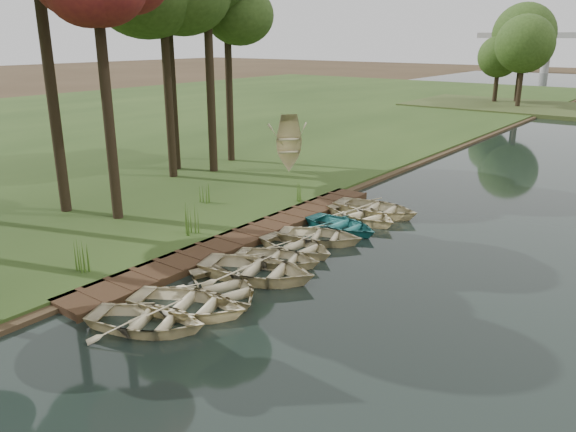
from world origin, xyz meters
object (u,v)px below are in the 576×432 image
Objects in this scene: rowboat_0 at (147,317)px; rowboat_1 at (188,301)px; rowboat_2 at (224,285)px; stored_rowboat at (288,166)px; boardwalk at (247,237)px.

rowboat_1 is (0.20, 1.33, 0.02)m from rowboat_0.
rowboat_2 is 1.01× the size of stored_rowboat.
rowboat_1 is 17.07m from stored_rowboat.
stored_rowboat is at bearing 7.90° from rowboat_1.
boardwalk is at bearing -3.78° from rowboat_0.
rowboat_1 is (2.76, -5.71, 0.27)m from boardwalk.
boardwalk is at bearing -114.59° from stored_rowboat.
boardwalk is 4.87× the size of rowboat_2.
rowboat_1 reaches higher than rowboat_2.
rowboat_0 is 18.17m from stored_rowboat.
boardwalk is 6.35m from rowboat_1.
stored_rowboat is (-7.90, 15.13, 0.22)m from rowboat_1.
rowboat_1 is at bearing -115.64° from stored_rowboat.
stored_rowboat is (-7.89, 13.65, 0.25)m from rowboat_2.
rowboat_0 is 1.03× the size of stored_rowboat.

